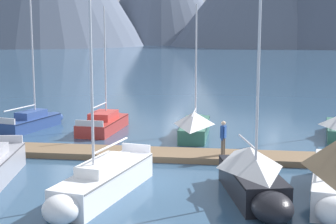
{
  "coord_description": "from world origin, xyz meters",
  "views": [
    {
      "loc": [
        4.99,
        -20.49,
        6.42
      ],
      "look_at": [
        0.0,
        6.0,
        2.0
      ],
      "focal_mm": 54.46,
      "sensor_mm": 36.0,
      "label": 1
    }
  ],
  "objects_px": {
    "sailboat_far_berth": "(195,123)",
    "person_on_dock": "(223,136)",
    "sailboat_nearest_berth": "(34,120)",
    "sailboat_outer_slip": "(254,176)",
    "sailboat_mid_dock_starboard": "(101,182)",
    "sailboat_mid_dock_port": "(105,122)"
  },
  "relations": [
    {
      "from": "sailboat_far_berth",
      "to": "sailboat_outer_slip",
      "type": "bearing_deg",
      "value": -71.56
    },
    {
      "from": "sailboat_mid_dock_port",
      "to": "sailboat_far_berth",
      "type": "height_order",
      "value": "sailboat_far_berth"
    },
    {
      "from": "sailboat_nearest_berth",
      "to": "sailboat_far_berth",
      "type": "distance_m",
      "value": 10.6
    },
    {
      "from": "sailboat_outer_slip",
      "to": "person_on_dock",
      "type": "xyz_separation_m",
      "value": [
        -1.59,
        5.46,
        0.38
      ]
    },
    {
      "from": "sailboat_far_berth",
      "to": "person_on_dock",
      "type": "bearing_deg",
      "value": -69.51
    },
    {
      "from": "sailboat_mid_dock_starboard",
      "to": "person_on_dock",
      "type": "xyz_separation_m",
      "value": [
        4.14,
        6.46,
        0.62
      ]
    },
    {
      "from": "person_on_dock",
      "to": "sailboat_mid_dock_starboard",
      "type": "bearing_deg",
      "value": -122.64
    },
    {
      "from": "sailboat_nearest_berth",
      "to": "person_on_dock",
      "type": "bearing_deg",
      "value": -25.05
    },
    {
      "from": "sailboat_mid_dock_port",
      "to": "sailboat_mid_dock_starboard",
      "type": "height_order",
      "value": "sailboat_mid_dock_starboard"
    },
    {
      "from": "sailboat_nearest_berth",
      "to": "sailboat_outer_slip",
      "type": "bearing_deg",
      "value": -38.54
    },
    {
      "from": "sailboat_nearest_berth",
      "to": "sailboat_far_berth",
      "type": "relative_size",
      "value": 1.16
    },
    {
      "from": "sailboat_mid_dock_starboard",
      "to": "sailboat_far_berth",
      "type": "relative_size",
      "value": 1.03
    },
    {
      "from": "sailboat_nearest_berth",
      "to": "sailboat_far_berth",
      "type": "xyz_separation_m",
      "value": [
        10.59,
        -0.2,
        0.21
      ]
    },
    {
      "from": "sailboat_nearest_berth",
      "to": "sailboat_outer_slip",
      "type": "height_order",
      "value": "sailboat_nearest_berth"
    },
    {
      "from": "sailboat_nearest_berth",
      "to": "sailboat_outer_slip",
      "type": "xyz_separation_m",
      "value": [
        14.34,
        -11.42,
        0.36
      ]
    },
    {
      "from": "sailboat_nearest_berth",
      "to": "sailboat_mid_dock_port",
      "type": "bearing_deg",
      "value": 5.0
    },
    {
      "from": "sailboat_mid_dock_starboard",
      "to": "sailboat_outer_slip",
      "type": "distance_m",
      "value": 5.82
    },
    {
      "from": "sailboat_mid_dock_port",
      "to": "sailboat_far_berth",
      "type": "relative_size",
      "value": 0.99
    },
    {
      "from": "sailboat_mid_dock_port",
      "to": "sailboat_nearest_berth",
      "type": "bearing_deg",
      "value": -175.0
    },
    {
      "from": "sailboat_mid_dock_port",
      "to": "sailboat_far_berth",
      "type": "bearing_deg",
      "value": -5.87
    },
    {
      "from": "sailboat_far_berth",
      "to": "person_on_dock",
      "type": "relative_size",
      "value": 4.65
    },
    {
      "from": "sailboat_mid_dock_starboard",
      "to": "person_on_dock",
      "type": "bearing_deg",
      "value": 57.36
    }
  ]
}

